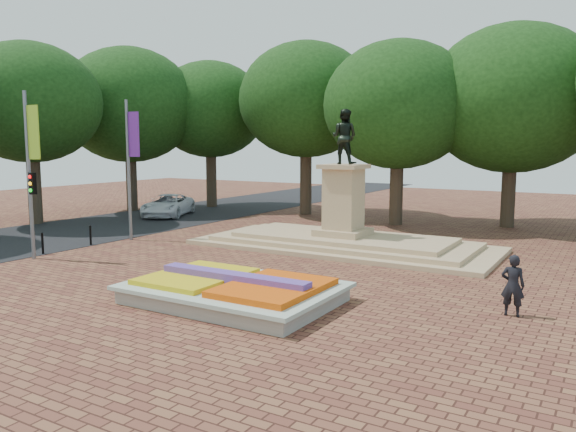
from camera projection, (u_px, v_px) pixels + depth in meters
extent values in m
plane|color=brown|center=(245.00, 284.00, 19.48)|extent=(90.00, 90.00, 0.00)
cube|color=black|center=(76.00, 231.00, 31.34)|extent=(9.00, 90.00, 0.02)
cube|color=gray|center=(234.00, 295.00, 17.24)|extent=(6.00, 4.00, 0.45)
cube|color=#B2BFAD|center=(234.00, 286.00, 17.20)|extent=(6.30, 4.30, 0.12)
cube|color=#F2570D|center=(273.00, 288.00, 16.45)|extent=(2.60, 3.40, 0.22)
cube|color=gold|center=(197.00, 277.00, 17.92)|extent=(2.60, 3.40, 0.18)
cube|color=#442E80|center=(233.00, 279.00, 17.17)|extent=(5.20, 0.55, 0.38)
cube|color=tan|center=(343.00, 246.00, 26.28)|extent=(14.00, 6.00, 0.20)
cube|color=tan|center=(343.00, 241.00, 26.26)|extent=(12.00, 5.00, 0.20)
cube|color=tan|center=(343.00, 237.00, 26.23)|extent=(10.00, 4.00, 0.20)
cube|color=tan|center=(343.00, 232.00, 26.20)|extent=(2.20, 2.20, 0.30)
cube|color=tan|center=(343.00, 199.00, 26.00)|extent=(1.50, 1.50, 2.80)
cube|color=tan|center=(344.00, 166.00, 25.81)|extent=(1.90, 1.90, 0.20)
imported|color=black|center=(344.00, 137.00, 25.64)|extent=(1.22, 0.95, 2.50)
cylinder|color=#32271B|center=(208.00, 181.00, 42.68)|extent=(0.80, 0.80, 4.00)
ellipsoid|color=black|center=(207.00, 119.00, 42.08)|extent=(8.80, 8.80, 7.48)
cylinder|color=#32271B|center=(300.00, 185.00, 38.62)|extent=(0.80, 0.80, 4.00)
ellipsoid|color=black|center=(300.00, 116.00, 38.02)|extent=(8.80, 8.80, 7.48)
cylinder|color=#32271B|center=(397.00, 190.00, 35.07)|extent=(0.80, 0.80, 4.00)
ellipsoid|color=black|center=(399.00, 113.00, 34.48)|extent=(8.80, 8.80, 7.48)
cylinder|color=#32271B|center=(516.00, 195.00, 31.53)|extent=(0.80, 0.80, 4.00)
ellipsoid|color=black|center=(521.00, 110.00, 30.93)|extent=(8.80, 8.80, 7.48)
cylinder|color=#32271B|center=(24.00, 193.00, 33.38)|extent=(0.80, 0.80, 3.84)
ellipsoid|color=black|center=(20.00, 117.00, 32.80)|extent=(8.40, 8.40, 7.14)
cylinder|color=#32271B|center=(126.00, 185.00, 40.20)|extent=(0.80, 0.80, 3.84)
ellipsoid|color=black|center=(124.00, 121.00, 39.63)|extent=(8.40, 8.40, 7.14)
cylinder|color=slate|center=(29.00, 176.00, 23.35)|extent=(0.16, 0.16, 7.00)
cube|color=#91C026|center=(33.00, 132.00, 22.89)|extent=(0.70, 0.04, 2.20)
cylinder|color=slate|center=(129.00, 171.00, 28.04)|extent=(0.16, 0.16, 7.00)
cube|color=#63218C|center=(134.00, 134.00, 27.58)|extent=(0.70, 0.04, 2.20)
cube|color=black|center=(33.00, 183.00, 23.28)|extent=(0.28, 0.18, 0.90)
cylinder|color=black|center=(43.00, 244.00, 24.67)|extent=(0.10, 0.10, 0.90)
sphere|color=black|center=(42.00, 234.00, 24.61)|extent=(0.12, 0.12, 0.12)
cylinder|color=black|center=(90.00, 236.00, 26.89)|extent=(0.10, 0.10, 0.90)
sphere|color=black|center=(90.00, 226.00, 26.83)|extent=(0.12, 0.12, 0.12)
cylinder|color=black|center=(131.00, 229.00, 29.10)|extent=(0.10, 0.10, 0.90)
sphere|color=black|center=(131.00, 220.00, 29.04)|extent=(0.12, 0.12, 0.12)
imported|color=silver|center=(168.00, 205.00, 37.71)|extent=(4.36, 5.80, 1.46)
imported|color=black|center=(513.00, 285.00, 15.75)|extent=(0.67, 0.47, 1.76)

